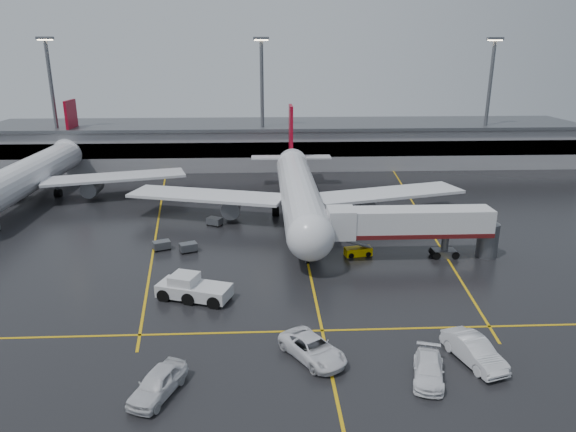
{
  "coord_description": "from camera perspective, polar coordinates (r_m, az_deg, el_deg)",
  "views": [
    {
      "loc": [
        -4.77,
        -61.19,
        22.9
      ],
      "look_at": [
        -2.0,
        -2.0,
        4.0
      ],
      "focal_mm": 32.32,
      "sensor_mm": 36.0,
      "label": 1
    }
  ],
  "objects": [
    {
      "name": "terminal",
      "position": [
        110.79,
        -0.18,
        8.04
      ],
      "size": [
        122.0,
        19.0,
        8.6
      ],
      "color": "gray",
      "rests_on": "ground"
    },
    {
      "name": "service_van_b",
      "position": [
        40.69,
        15.2,
        -15.97
      ],
      "size": [
        3.53,
        5.64,
        1.52
      ],
      "primitive_type": "imported",
      "rotation": [
        0.0,
        0.0,
        -0.29
      ],
      "color": "white",
      "rests_on": "ground"
    },
    {
      "name": "ground",
      "position": [
        65.51,
        1.67,
        -2.78
      ],
      "size": [
        220.0,
        220.0,
        0.0
      ],
      "primitive_type": "plane",
      "color": "black",
      "rests_on": "ground"
    },
    {
      "name": "belt_loader",
      "position": [
        61.44,
        7.71,
        -3.87
      ],
      "size": [
        3.32,
        1.91,
        1.99
      ],
      "color": "#E9C000",
      "rests_on": "ground"
    },
    {
      "name": "service_van_a",
      "position": [
        41.58,
        2.74,
        -14.35
      ],
      "size": [
        5.71,
        6.73,
        1.71
      ],
      "primitive_type": "imported",
      "rotation": [
        0.0,
        0.0,
        0.57
      ],
      "color": "white",
      "rests_on": "ground"
    },
    {
      "name": "jet_bridge",
      "position": [
        60.69,
        13.38,
        -1.02
      ],
      "size": [
        19.9,
        3.4,
        6.05
      ],
      "color": "silver",
      "rests_on": "ground"
    },
    {
      "name": "baggage_cart_c",
      "position": [
        71.83,
        -8.06,
        -0.55
      ],
      "size": [
        2.38,
        2.11,
        1.12
      ],
      "color": "#595B60",
      "rests_on": "ground"
    },
    {
      "name": "apron_line_left",
      "position": [
        76.31,
        -14.06,
        -0.31
      ],
      "size": [
        9.99,
        69.35,
        0.02
      ],
      "primitive_type": "cube",
      "rotation": [
        0.0,
        0.0,
        0.14
      ],
      "color": "gold",
      "rests_on": "ground"
    },
    {
      "name": "baggage_cart_b",
      "position": [
        64.3,
        -13.73,
        -3.11
      ],
      "size": [
        2.35,
        1.99,
        1.12
      ],
      "color": "#595B60",
      "rests_on": "ground"
    },
    {
      "name": "light_mast_right",
      "position": [
        112.8,
        21.22,
        12.25
      ],
      "size": [
        3.0,
        1.2,
        25.45
      ],
      "color": "#595B60",
      "rests_on": "ground"
    },
    {
      "name": "light_mast_mid",
      "position": [
        103.53,
        -2.87,
        13.0
      ],
      "size": [
        3.0,
        1.2,
        25.45
      ],
      "color": "#595B60",
      "rests_on": "ground"
    },
    {
      "name": "apron_line_stop",
      "position": [
        45.63,
        3.78,
        -12.46
      ],
      "size": [
        60.0,
        0.25,
        0.02
      ],
      "primitive_type": "cube",
      "color": "gold",
      "rests_on": "ground"
    },
    {
      "name": "second_airliner",
      "position": [
        92.76,
        -26.35,
        4.22
      ],
      "size": [
        48.8,
        45.6,
        14.1
      ],
      "color": "silver",
      "rests_on": "ground"
    },
    {
      "name": "service_van_d",
      "position": [
        38.81,
        -14.13,
        -17.41
      ],
      "size": [
        4.01,
        5.83,
        1.84
      ],
      "primitive_type": "imported",
      "rotation": [
        0.0,
        0.0,
        -0.38
      ],
      "color": "silver",
      "rests_on": "ground"
    },
    {
      "name": "service_van_c",
      "position": [
        43.45,
        19.77,
        -13.77
      ],
      "size": [
        3.68,
        6.3,
        1.96
      ],
      "primitive_type": "imported",
      "rotation": [
        0.0,
        0.0,
        0.29
      ],
      "color": "silver",
      "rests_on": "ground"
    },
    {
      "name": "pushback_tractor",
      "position": [
        51.29,
        -10.48,
        -7.9
      ],
      "size": [
        7.58,
        5.0,
        2.51
      ],
      "color": "silver",
      "rests_on": "ground"
    },
    {
      "name": "apron_line_centre",
      "position": [
        65.5,
        1.67,
        -2.77
      ],
      "size": [
        0.25,
        90.0,
        0.02
      ],
      "primitive_type": "cube",
      "color": "gold",
      "rests_on": "ground"
    },
    {
      "name": "main_airliner",
      "position": [
        73.46,
        1.13,
        2.95
      ],
      "size": [
        48.8,
        45.6,
        14.1
      ],
      "color": "silver",
      "rests_on": "ground"
    },
    {
      "name": "apron_line_right",
      "position": [
        78.17,
        14.38,
        0.09
      ],
      "size": [
        7.57,
        69.64,
        0.02
      ],
      "primitive_type": "cube",
      "rotation": [
        0.0,
        0.0,
        -0.1
      ],
      "color": "gold",
      "rests_on": "ground"
    },
    {
      "name": "baggage_cart_a",
      "position": [
        62.94,
        -10.91,
        -3.37
      ],
      "size": [
        2.35,
        1.98,
        1.12
      ],
      "color": "#595B60",
      "rests_on": "ground"
    },
    {
      "name": "light_mast_left",
      "position": [
        111.07,
        -24.46,
        11.81
      ],
      "size": [
        3.0,
        1.2,
        25.45
      ],
      "color": "#595B60",
      "rests_on": "ground"
    }
  ]
}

